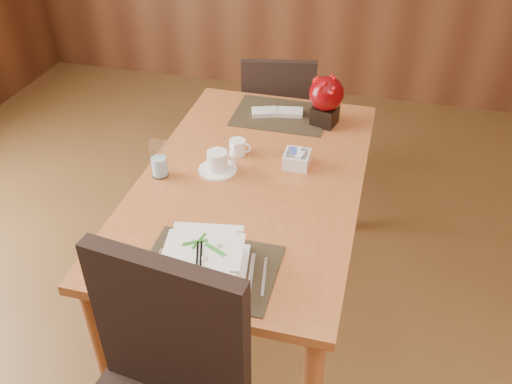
% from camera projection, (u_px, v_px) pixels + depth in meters
% --- Properties ---
extents(dining_table, '(0.90, 1.50, 0.75)m').
position_uv_depth(dining_table, '(252.00, 196.00, 2.29)').
color(dining_table, '#B36431').
rests_on(dining_table, ground).
extents(placemat_near, '(0.45, 0.33, 0.01)m').
position_uv_depth(placemat_near, '(209.00, 268.00, 1.81)').
color(placemat_near, black).
rests_on(placemat_near, dining_table).
extents(placemat_far, '(0.45, 0.33, 0.01)m').
position_uv_depth(placemat_far, '(280.00, 115.00, 2.66)').
color(placemat_far, black).
rests_on(placemat_far, dining_table).
extents(soup_setting, '(0.32, 0.32, 0.11)m').
position_uv_depth(soup_setting, '(204.00, 262.00, 1.76)').
color(soup_setting, white).
rests_on(soup_setting, dining_table).
extents(coffee_cup, '(0.16, 0.16, 0.09)m').
position_uv_depth(coffee_cup, '(217.00, 163.00, 2.25)').
color(coffee_cup, white).
rests_on(coffee_cup, dining_table).
extents(water_glass, '(0.09, 0.09, 0.16)m').
position_uv_depth(water_glass, '(159.00, 159.00, 2.20)').
color(water_glass, silver).
rests_on(water_glass, dining_table).
extents(creamer_jug, '(0.10, 0.10, 0.07)m').
position_uv_depth(creamer_jug, '(237.00, 147.00, 2.37)').
color(creamer_jug, white).
rests_on(creamer_jug, dining_table).
extents(sugar_caddy, '(0.11, 0.11, 0.06)m').
position_uv_depth(sugar_caddy, '(297.00, 159.00, 2.29)').
color(sugar_caddy, white).
rests_on(sugar_caddy, dining_table).
extents(berry_decor, '(0.16, 0.16, 0.24)m').
position_uv_depth(berry_decor, '(326.00, 98.00, 2.52)').
color(berry_decor, black).
rests_on(berry_decor, dining_table).
extents(napkins_far, '(0.26, 0.14, 0.02)m').
position_uv_depth(napkins_far, '(279.00, 112.00, 2.65)').
color(napkins_far, silver).
rests_on(napkins_far, dining_table).
extents(bread_plate, '(0.19, 0.19, 0.01)m').
position_uv_depth(bread_plate, '(125.00, 271.00, 1.79)').
color(bread_plate, white).
rests_on(bread_plate, dining_table).
extents(far_chair, '(0.49, 0.49, 0.90)m').
position_uv_depth(far_chair, '(278.00, 117.00, 3.15)').
color(far_chair, black).
rests_on(far_chair, ground).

